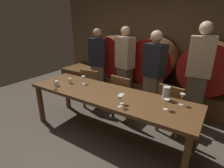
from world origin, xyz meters
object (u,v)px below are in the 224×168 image
at_px(wine_barrel_center, 154,60).
at_px(chair_right, 171,107).
at_px(wine_barrel_left, 113,55).
at_px(pitcher, 166,93).
at_px(wine_glass_far_right, 182,97).
at_px(cup_left, 56,84).
at_px(candle_center, 55,87).
at_px(chair_left, 93,87).
at_px(wine_glass_center, 120,99).
at_px(cup_right, 70,81).
at_px(wine_glass_right, 166,102).
at_px(chair_center, 123,95).
at_px(guest_far_left, 98,64).
at_px(wine_glass_left, 122,97).
at_px(wine_barrel_right, 207,67).
at_px(guest_center_left, 125,66).
at_px(dining_table, 107,97).
at_px(guest_center_right, 153,76).
at_px(guest_far_right, 198,76).
at_px(wine_glass_far_left, 83,78).

relative_size(wine_barrel_center, chair_right, 1.15).
bearing_deg(wine_barrel_left, pitcher, -39.18).
xyz_separation_m(wine_glass_far_right, cup_left, (-1.97, -0.44, -0.08)).
bearing_deg(wine_barrel_left, chair_right, -31.60).
bearing_deg(candle_center, chair_left, 91.26).
height_order(chair_right, wine_glass_center, wine_glass_center).
distance_m(wine_barrel_center, cup_right, 2.01).
xyz_separation_m(wine_barrel_center, cup_right, (-0.87, -1.80, -0.15)).
distance_m(wine_glass_right, wine_glass_far_right, 0.28).
bearing_deg(chair_center, chair_right, -172.51).
bearing_deg(chair_left, guest_far_left, -72.01).
bearing_deg(pitcher, chair_right, 87.91).
xyz_separation_m(chair_left, wine_glass_left, (1.19, -0.82, 0.37)).
height_order(wine_barrel_right, wine_glass_far_right, wine_barrel_right).
bearing_deg(cup_left, guest_center_left, 69.25).
relative_size(wine_barrel_left, chair_left, 1.15).
height_order(cup_left, cup_right, cup_right).
bearing_deg(wine_glass_far_right, wine_glass_right, -119.17).
xyz_separation_m(wine_barrel_center, guest_center_left, (-0.43, -0.60, -0.08)).
bearing_deg(chair_right, guest_center_left, -17.48).
relative_size(wine_glass_center, cup_right, 1.65).
relative_size(wine_barrel_center, dining_table, 0.37).
bearing_deg(guest_center_right, chair_center, 57.12).
bearing_deg(guest_center_left, guest_far_left, 16.06).
relative_size(guest_far_right, wine_glass_left, 13.11).
bearing_deg(wine_glass_right, guest_far_right, 80.99).
relative_size(wine_glass_far_left, wine_glass_center, 0.91).
distance_m(chair_right, guest_center_right, 0.68).
distance_m(wine_barrel_right, guest_far_left, 2.35).
bearing_deg(chair_left, wine_glass_left, 136.99).
height_order(pitcher, wine_glass_far_left, pitcher).
xyz_separation_m(guest_far_left, wine_glass_center, (1.50, -1.47, 0.03)).
bearing_deg(cup_left, guest_far_right, 33.38).
height_order(wine_barrel_left, dining_table, wine_barrel_left).
relative_size(guest_center_left, guest_far_right, 0.94).
relative_size(candle_center, cup_left, 2.07).
xyz_separation_m(guest_center_right, cup_right, (-1.19, -0.96, -0.05)).
bearing_deg(guest_far_left, wine_barrel_left, -116.39).
distance_m(guest_far_right, pitcher, 0.88).
bearing_deg(candle_center, dining_table, 23.00).
bearing_deg(guest_far_left, wine_glass_far_left, 93.06).
relative_size(guest_center_left, cup_left, 19.20).
bearing_deg(candle_center, wine_glass_far_left, 66.11).
height_order(dining_table, wine_glass_center, wine_glass_center).
height_order(wine_barrel_center, chair_right, wine_barrel_center).
bearing_deg(guest_far_left, cup_left, 75.43).
relative_size(guest_center_right, candle_center, 9.03).
distance_m(guest_center_left, wine_glass_right, 1.78).
bearing_deg(wine_barrel_right, wine_glass_center, -110.39).
bearing_deg(wine_glass_right, chair_left, 159.41).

